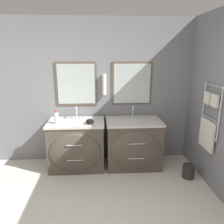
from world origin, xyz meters
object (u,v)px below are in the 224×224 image
(waste_bin, at_px, (188,171))
(vanity_right, at_px, (134,144))
(toiletry_bottle, at_px, (56,118))
(vanity_left, at_px, (77,145))
(amenity_bowl, at_px, (90,121))

(waste_bin, bearing_deg, vanity_right, 152.94)
(toiletry_bottle, bearing_deg, vanity_right, 2.74)
(vanity_right, bearing_deg, waste_bin, -27.06)
(vanity_left, xyz_separation_m, toiletry_bottle, (-0.30, -0.06, 0.53))
(toiletry_bottle, xyz_separation_m, waste_bin, (2.16, -0.37, -0.84))
(vanity_left, relative_size, toiletry_bottle, 4.44)
(vanity_left, distance_m, toiletry_bottle, 0.61)
(vanity_left, xyz_separation_m, vanity_right, (1.01, 0.00, 0.00))
(toiletry_bottle, distance_m, amenity_bowl, 0.56)
(toiletry_bottle, bearing_deg, amenity_bowl, -4.61)
(vanity_left, height_order, amenity_bowl, amenity_bowl)
(toiletry_bottle, distance_m, waste_bin, 2.35)
(vanity_right, bearing_deg, vanity_left, 180.00)
(vanity_left, xyz_separation_m, waste_bin, (1.86, -0.43, -0.32))
(amenity_bowl, bearing_deg, vanity_left, 156.56)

